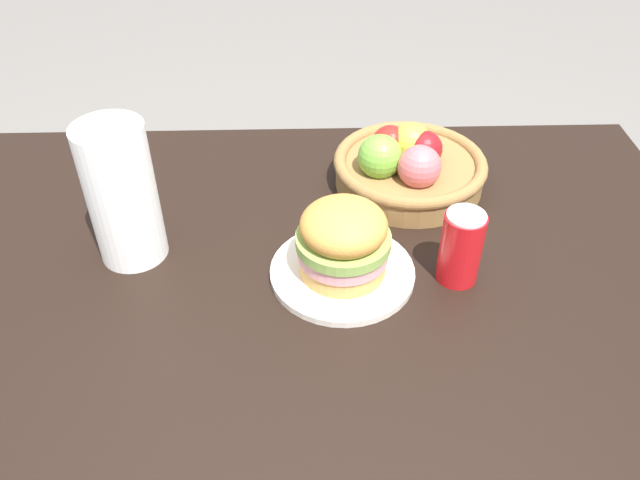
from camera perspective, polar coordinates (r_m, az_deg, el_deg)
dining_table at (r=1.13m, az=-1.20°, el=-6.10°), size 1.40×0.90×0.75m
plate at (r=1.04m, az=1.95°, el=-2.87°), size 0.23×0.23×0.01m
sandwich at (r=0.99m, az=2.04°, el=0.03°), size 0.15×0.15×0.13m
soda_can at (r=1.02m, az=12.39°, el=-0.62°), size 0.07×0.07×0.13m
fruit_basket at (r=1.23m, az=7.78°, el=6.61°), size 0.29×0.29×0.12m
paper_towel_roll at (r=1.06m, az=-17.25°, el=3.89°), size 0.11×0.11×0.24m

